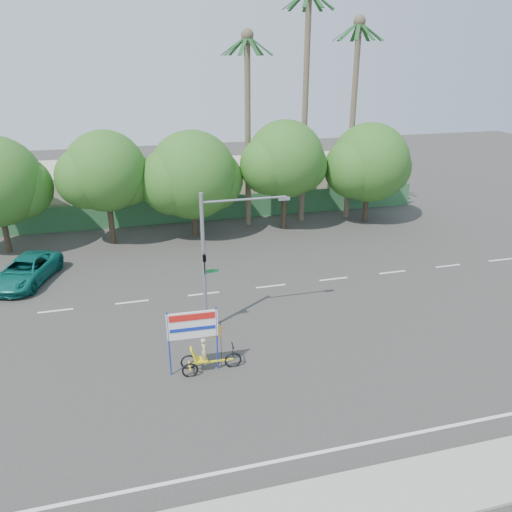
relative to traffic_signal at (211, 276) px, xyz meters
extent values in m
plane|color=#33302D|center=(2.20, -3.98, -2.92)|extent=(120.00, 120.00, 0.00)
cube|color=gray|center=(2.20, -11.48, -2.86)|extent=(50.00, 2.40, 0.12)
cube|color=#336B3D|center=(2.20, 17.52, -1.92)|extent=(38.00, 0.08, 2.00)
cube|color=beige|center=(-7.80, 22.02, -0.92)|extent=(12.00, 8.00, 4.00)
cube|color=beige|center=(10.20, 22.02, -1.12)|extent=(14.00, 8.00, 3.60)
cylinder|color=#473828|center=(-11.80, 14.02, -1.16)|extent=(0.40, 0.40, 3.52)
sphere|color=#2B5C1B|center=(-10.45, 14.32, 1.48)|extent=(4.32, 4.32, 4.32)
cylinder|color=#473828|center=(-4.80, 14.02, -1.05)|extent=(0.40, 0.40, 3.74)
sphere|color=#2B5C1B|center=(-4.80, 14.02, 2.35)|extent=(5.60, 5.60, 5.60)
sphere|color=#2B5C1B|center=(-3.54, 14.32, 1.76)|extent=(4.03, 4.03, 4.03)
sphere|color=#2B5C1B|center=(-6.06, 13.77, 2.01)|extent=(4.26, 4.26, 4.26)
cylinder|color=#473828|center=(1.20, 14.02, -1.27)|extent=(0.40, 0.40, 3.30)
sphere|color=#2B5C1B|center=(1.20, 14.02, 1.73)|extent=(6.40, 6.40, 6.40)
sphere|color=#2B5C1B|center=(2.64, 14.32, 1.21)|extent=(4.61, 4.61, 4.61)
sphere|color=#2B5C1B|center=(-0.24, 13.77, 1.43)|extent=(4.86, 4.86, 4.86)
cylinder|color=#473828|center=(8.20, 14.02, -0.98)|extent=(0.40, 0.40, 3.87)
sphere|color=#2B5C1B|center=(8.20, 14.02, 2.54)|extent=(5.80, 5.80, 5.80)
sphere|color=#2B5C1B|center=(9.50, 14.32, 1.92)|extent=(4.18, 4.18, 4.18)
sphere|color=#2B5C1B|center=(6.89, 13.77, 2.19)|extent=(4.41, 4.41, 4.41)
cylinder|color=#473828|center=(15.20, 14.02, -1.20)|extent=(0.40, 0.40, 3.43)
sphere|color=#2B5C1B|center=(15.20, 14.02, 1.92)|extent=(6.20, 6.20, 6.20)
sphere|color=#2B5C1B|center=(16.59, 14.32, 1.37)|extent=(4.46, 4.46, 4.46)
sphere|color=#2B5C1B|center=(13.80, 13.77, 1.61)|extent=(4.71, 4.71, 4.71)
cylinder|color=#70604C|center=(10.20, 15.52, 5.58)|extent=(0.44, 0.44, 17.00)
cube|color=#1C4C21|center=(11.14, 15.52, 13.42)|extent=(1.91, 0.28, 1.36)
cube|color=#1C4C21|center=(10.92, 16.12, 13.42)|extent=(1.65, 1.44, 1.36)
cube|color=#1C4C21|center=(10.36, 16.44, 13.42)|extent=(0.61, 1.93, 1.36)
cube|color=#1C4C21|center=(9.73, 16.33, 13.42)|extent=(1.20, 1.80, 1.36)
cylinder|color=#70604C|center=(14.20, 15.52, 4.58)|extent=(0.44, 0.44, 15.00)
sphere|color=#70604C|center=(14.20, 15.52, 12.08)|extent=(0.90, 0.90, 0.90)
cube|color=#1C4C21|center=(15.14, 15.52, 11.42)|extent=(1.91, 0.28, 1.36)
cube|color=#1C4C21|center=(14.92, 16.12, 11.42)|extent=(1.65, 1.44, 1.36)
cube|color=#1C4C21|center=(14.36, 16.44, 11.42)|extent=(0.61, 1.93, 1.36)
cube|color=#1C4C21|center=(13.73, 16.33, 11.42)|extent=(1.20, 1.80, 1.36)
cube|color=#1C4C21|center=(13.31, 15.84, 11.42)|extent=(1.89, 0.92, 1.36)
cube|color=#1C4C21|center=(13.31, 15.19, 11.42)|extent=(1.89, 0.92, 1.36)
cube|color=#1C4C21|center=(13.73, 14.70, 11.42)|extent=(1.20, 1.80, 1.36)
cube|color=#1C4C21|center=(14.36, 14.59, 11.42)|extent=(0.61, 1.93, 1.36)
cube|color=#1C4C21|center=(14.92, 14.91, 11.42)|extent=(1.65, 1.44, 1.36)
cylinder|color=#70604C|center=(5.70, 15.52, 4.08)|extent=(0.44, 0.44, 14.00)
sphere|color=#70604C|center=(5.70, 15.52, 11.08)|extent=(0.90, 0.90, 0.90)
cube|color=#1C4C21|center=(6.64, 15.52, 10.42)|extent=(1.91, 0.28, 1.36)
cube|color=#1C4C21|center=(6.42, 16.12, 10.42)|extent=(1.65, 1.44, 1.36)
cube|color=#1C4C21|center=(5.86, 16.44, 10.42)|extent=(0.61, 1.93, 1.36)
cube|color=#1C4C21|center=(5.23, 16.33, 10.42)|extent=(1.20, 1.80, 1.36)
cube|color=#1C4C21|center=(4.81, 15.84, 10.42)|extent=(1.89, 0.92, 1.36)
cube|color=#1C4C21|center=(4.81, 15.19, 10.42)|extent=(1.89, 0.92, 1.36)
cube|color=#1C4C21|center=(5.23, 14.70, 10.42)|extent=(1.20, 1.80, 1.36)
cube|color=#1C4C21|center=(5.86, 14.59, 10.42)|extent=(0.61, 1.93, 1.36)
cube|color=#1C4C21|center=(6.42, 14.91, 10.42)|extent=(1.65, 1.44, 1.36)
cylinder|color=gray|center=(-0.30, 0.02, -2.87)|extent=(1.10, 1.10, 0.10)
cylinder|color=gray|center=(-0.30, 0.02, 0.58)|extent=(0.18, 0.18, 7.00)
cylinder|color=gray|center=(1.70, 0.02, 3.63)|extent=(4.00, 0.10, 0.10)
cube|color=gray|center=(3.60, 0.02, 3.53)|extent=(0.55, 0.20, 0.12)
imported|color=black|center=(-0.30, -0.20, 0.68)|extent=(0.16, 0.20, 1.00)
cube|color=#14662D|center=(0.05, 0.02, 0.23)|extent=(0.70, 0.04, 0.18)
torus|color=black|center=(0.29, -3.44, -2.58)|extent=(0.76, 0.12, 0.76)
torus|color=black|center=(-1.60, -3.05, -2.61)|extent=(0.71, 0.11, 0.71)
torus|color=black|center=(-1.62, -3.68, -2.61)|extent=(0.71, 0.11, 0.71)
cube|color=yellow|center=(-0.66, -3.40, -2.52)|extent=(1.91, 0.14, 0.07)
cube|color=yellow|center=(-1.61, -3.37, -2.58)|extent=(0.09, 0.67, 0.06)
cube|color=yellow|center=(-1.11, -3.38, -2.36)|extent=(0.58, 0.49, 0.07)
cube|color=yellow|center=(-1.41, -3.37, -2.04)|extent=(0.27, 0.48, 0.61)
cylinder|color=black|center=(0.29, -3.44, -2.13)|extent=(0.03, 0.03, 0.62)
cube|color=black|center=(0.29, -3.44, -1.83)|extent=(0.06, 0.51, 0.04)
imported|color=#CCB284|center=(-0.94, -3.39, -1.93)|extent=(0.31, 0.45, 1.21)
cylinder|color=#1832B6|center=(-2.39, -3.34, -1.41)|extent=(0.07, 0.07, 3.03)
cylinder|color=#1832B6|center=(-0.38, -3.41, -1.41)|extent=(0.07, 0.07, 3.03)
cube|color=white|center=(-1.39, -3.37, -0.62)|extent=(2.13, 0.13, 1.23)
cube|color=red|center=(-1.39, -3.41, -0.23)|extent=(1.90, 0.09, 0.29)
cube|color=#1832B6|center=(-1.39, -3.41, -0.79)|extent=(1.90, 0.09, 0.16)
cylinder|color=black|center=(-0.21, -3.42, -1.74)|extent=(0.02, 0.02, 2.35)
cube|color=red|center=(-0.60, -3.40, -1.01)|extent=(0.99, 0.06, 0.73)
imported|color=#0D6058|center=(-9.78, 8.28, -2.16)|extent=(4.14, 5.97, 1.51)
camera|label=1|loc=(-3.45, -21.55, 9.78)|focal=35.00mm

